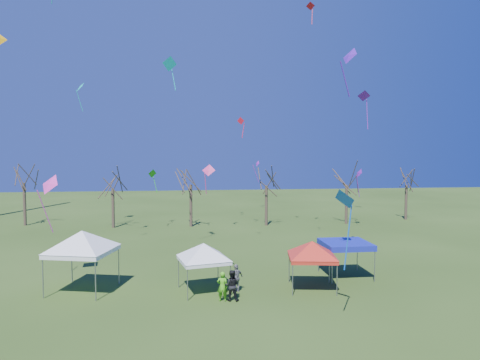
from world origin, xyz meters
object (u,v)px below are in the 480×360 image
Objects in this scene: tree_1 at (112,175)px; tent_blue at (346,245)px; tree_0 at (23,168)px; person_green at (222,286)px; tree_2 at (191,170)px; person_dark at (232,285)px; tent_red at (312,244)px; tree_5 at (407,173)px; tent_white_mid at (204,246)px; tent_white_west at (82,235)px; person_grey at (236,278)px; tree_3 at (266,171)px; tree_4 at (347,171)px.

tree_1 reaches higher than tent_blue.
person_green is at bearing -53.71° from tree_0.
tree_2 is 4.76× the size of person_dark.
tree_0 reaches higher than tent_red.
tree_5 reaches higher than tent_white_mid.
tree_0 is at bearing -44.67° from person_green.
tree_5 reaches higher than tent_white_west.
tent_white_mid is 6.46m from tent_red.
person_green is at bearing -165.53° from tent_red.
tent_red is at bearing -2.94° from tent_white_mid.
person_green is (-8.41, -3.58, -1.33)m from tent_blue.
tent_blue is at bearing 11.04° from tent_white_mid.
person_grey is at bearing -8.44° from tent_white_west.
tree_0 is 18.72m from tree_2.
tree_2 is 24.81m from person_green.
tree_0 is 1.13× the size of tree_5.
tree_3 is 17.81m from tree_5.
tent_red is at bearing -56.28° from tree_1.
tree_5 is (17.69, 2.02, -0.35)m from tree_3.
tree_4 is 8.62m from tree_5.
tree_2 is 1.79× the size of tent_white_west.
tree_0 reaches higher than tree_4.
tent_white_west is 7.19m from tent_white_mid.
tree_2 is at bearing 177.73° from tree_3.
tree_4 reaches higher than tent_blue.
tree_1 is at bearing 123.72° from tent_red.
tree_1 is 25.87m from person_grey.
tent_white_west is (-14.97, -21.04, -2.73)m from tree_3.
tree_0 is 36.39m from tent_red.
person_grey is at bearing -64.80° from tree_1.
tent_white_west is 9.33m from person_dark.
tree_0 is 1.07× the size of tree_4.
tree_1 is at bearing -177.65° from tree_5.
tree_4 is (36.20, -3.38, -0.43)m from tree_0.
tree_3 is at bearing -2.27° from tree_2.
tent_white_mid is at bearing -136.71° from tree_5.
tree_2 reaches higher than tent_white_west.
person_green reaches higher than person_grey.
tree_0 reaches higher than tent_white_west.
tree_5 is at bearing 53.95° from tent_blue.
person_green is at bearing 19.99° from person_grey.
tree_4 is at bearing -112.08° from person_dark.
tree_5 is at bearing -121.58° from person_dark.
tree_2 is 22.55m from tent_white_west.
tree_3 is 4.82× the size of person_grey.
tree_0 is 31.96m from tent_white_mid.
tent_white_mid is 9.56m from tent_blue.
person_grey is (-15.31, -22.33, -5.24)m from tree_4.
tree_5 is (26.09, 1.69, -0.56)m from tree_2.
person_dark is (1.97, -24.16, -5.43)m from tree_2.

